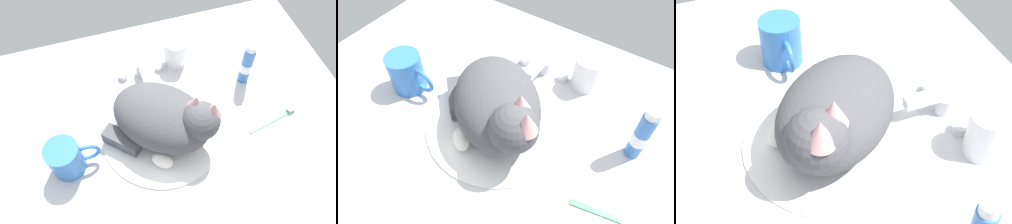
{
  "view_description": "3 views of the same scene",
  "coord_description": "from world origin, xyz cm",
  "views": [
    {
      "loc": [
        -11.36,
        -41.5,
        78.63
      ],
      "look_at": [
        2.55,
        2.53,
        4.88
      ],
      "focal_mm": 35.19,
      "sensor_mm": 36.0,
      "label": 1
    },
    {
      "loc": [
        26.1,
        -34.7,
        58.18
      ],
      "look_at": [
        1.93,
        0.57,
        5.04
      ],
      "focal_mm": 33.44,
      "sensor_mm": 36.0,
      "label": 2
    },
    {
      "loc": [
        54.01,
        -19.0,
        63.88
      ],
      "look_at": [
        0.13,
        1.32,
        6.84
      ],
      "focal_mm": 52.05,
      "sensor_mm": 36.0,
      "label": 3
    }
  ],
  "objects": [
    {
      "name": "ground_plane",
      "position": [
        0.0,
        0.0,
        -1.5
      ],
      "size": [
        110.0,
        82.5,
        3.0
      ],
      "primitive_type": "cube",
      "color": "silver"
    },
    {
      "name": "sink_basin",
      "position": [
        0.0,
        0.0,
        0.5
      ],
      "size": [
        32.87,
        32.87,
        1.0
      ],
      "primitive_type": "cylinder",
      "color": "white",
      "rests_on": "ground_plane"
    },
    {
      "name": "faucet",
      "position": [
        0.0,
        19.88,
        2.44
      ],
      "size": [
        14.21,
        10.15,
        5.63
      ],
      "color": "silver",
      "rests_on": "ground_plane"
    },
    {
      "name": "cat",
      "position": [
        1.09,
        -1.03,
        8.0
      ],
      "size": [
        31.63,
        31.28,
        16.46
      ],
      "color": "#4C4C51",
      "rests_on": "sink_basin"
    },
    {
      "name": "coffee_mug",
      "position": [
        -24.94,
        -2.73,
        4.89
      ],
      "size": [
        12.83,
        8.39,
        9.78
      ],
      "color": "#3372C6",
      "rests_on": "ground_plane"
    },
    {
      "name": "rinse_cup",
      "position": [
        11.0,
        22.52,
        4.37
      ],
      "size": [
        6.72,
        6.72,
        8.74
      ],
      "color": "white",
      "rests_on": "ground_plane"
    },
    {
      "name": "toothpaste_bottle",
      "position": [
        28.37,
        9.93,
        6.64
      ],
      "size": [
        3.35,
        3.35,
        14.22
      ],
      "color": "#3870C6",
      "rests_on": "ground_plane"
    },
    {
      "name": "toothbrush",
      "position": [
        31.05,
        -5.73,
        0.52
      ],
      "size": [
        15.36,
        4.45,
        1.6
      ],
      "color": "#4CB266",
      "rests_on": "ground_plane"
    }
  ]
}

